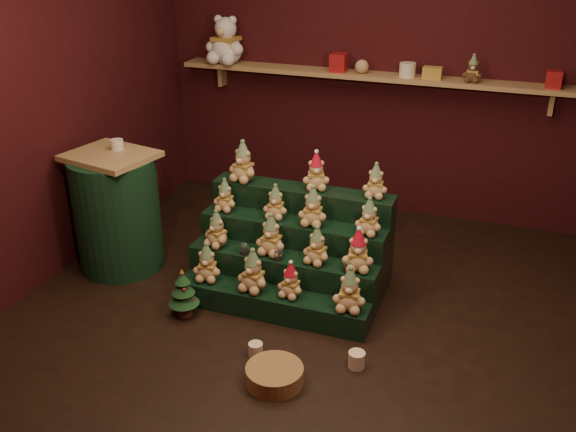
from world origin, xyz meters
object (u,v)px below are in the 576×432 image
at_px(snow_globe_c, 347,266).
at_px(wicker_basket, 274,375).
at_px(snow_globe_a, 244,248).
at_px(snow_globe_b, 278,254).
at_px(mug_right, 357,360).
at_px(brown_bear, 473,69).
at_px(white_bear, 226,34).
at_px(side_table, 117,212).
at_px(mini_christmas_tree, 183,293).
at_px(riser_tier_front, 272,304).
at_px(mug_left, 256,350).

distance_m(snow_globe_c, wicker_basket, 0.93).
xyz_separation_m(snow_globe_a, snow_globe_b, (0.26, 0.00, -0.00)).
bearing_deg(mug_right, brown_bear, 82.11).
xyz_separation_m(snow_globe_b, white_bear, (-1.20, 1.80, 1.19)).
bearing_deg(white_bear, side_table, -90.19).
height_order(side_table, white_bear, white_bear).
height_order(wicker_basket, white_bear, white_bear).
relative_size(wicker_basket, white_bear, 0.64).
xyz_separation_m(white_bear, brown_bear, (2.24, 0.00, -0.16)).
bearing_deg(side_table, mini_christmas_tree, -18.78).
bearing_deg(brown_bear, snow_globe_c, -109.95).
bearing_deg(wicker_basket, mug_right, 36.79).
relative_size(riser_tier_front, snow_globe_a, 16.06).
distance_m(mug_right, brown_bear, 2.72).
bearing_deg(side_table, mug_right, -5.10).
bearing_deg(mini_christmas_tree, side_table, 149.78).
bearing_deg(white_bear, riser_tier_front, -52.06).
height_order(snow_globe_c, brown_bear, brown_bear).
height_order(snow_globe_b, snow_globe_c, snow_globe_c).
bearing_deg(snow_globe_a, mini_christmas_tree, -129.55).
distance_m(mini_christmas_tree, white_bear, 2.67).
xyz_separation_m(riser_tier_front, side_table, (-1.40, 0.27, 0.38)).
height_order(snow_globe_a, snow_globe_b, snow_globe_a).
relative_size(mini_christmas_tree, wicker_basket, 1.06).
height_order(riser_tier_front, brown_bear, brown_bear).
height_order(snow_globe_c, mug_right, snow_globe_c).
relative_size(snow_globe_c, mini_christmas_tree, 0.23).
bearing_deg(snow_globe_c, mug_right, -67.45).
relative_size(side_table, mug_right, 8.96).
bearing_deg(snow_globe_b, snow_globe_a, 180.00).
relative_size(mini_christmas_tree, mug_left, 3.99).
height_order(white_bear, brown_bear, white_bear).
bearing_deg(riser_tier_front, snow_globe_a, 149.25).
height_order(snow_globe_b, mini_christmas_tree, snow_globe_b).
bearing_deg(side_table, riser_tier_front, 0.68).
height_order(mug_right, white_bear, white_bear).
xyz_separation_m(riser_tier_front, brown_bear, (1.03, 1.96, 1.34)).
relative_size(riser_tier_front, mug_right, 13.15).
bearing_deg(snow_globe_a, snow_globe_c, 0.00).
relative_size(snow_globe_b, wicker_basket, 0.24).
distance_m(side_table, mini_christmas_tree, 1.00).
relative_size(side_table, white_bear, 1.74).
height_order(riser_tier_front, mug_right, riser_tier_front).
bearing_deg(snow_globe_b, wicker_basket, -70.66).
bearing_deg(snow_globe_c, wicker_basket, -104.02).
bearing_deg(mug_left, white_bear, 117.84).
height_order(snow_globe_b, side_table, side_table).
height_order(side_table, mug_right, side_table).
height_order(riser_tier_front, wicker_basket, riser_tier_front).
distance_m(mini_christmas_tree, mug_left, 0.72).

